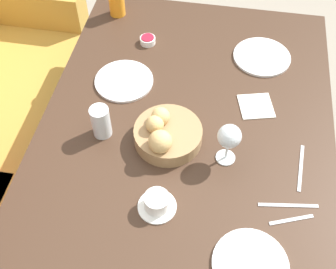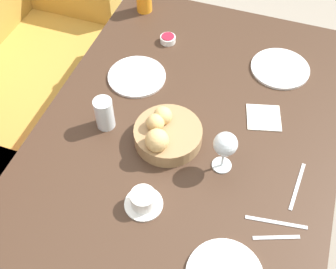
% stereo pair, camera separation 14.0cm
% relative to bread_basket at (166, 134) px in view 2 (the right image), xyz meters
% --- Properties ---
extents(ground_plane, '(10.00, 10.00, 0.00)m').
position_rel_bread_basket_xyz_m(ground_plane, '(0.05, -0.06, -0.78)').
color(ground_plane, gray).
extents(dining_table, '(1.48, 1.02, 0.74)m').
position_rel_bread_basket_xyz_m(dining_table, '(0.05, -0.06, -0.12)').
color(dining_table, '#3D281C').
rests_on(dining_table, ground_plane).
extents(bread_basket, '(0.23, 0.23, 0.12)m').
position_rel_bread_basket_xyz_m(bread_basket, '(0.00, 0.00, 0.00)').
color(bread_basket, '#99754C').
rests_on(bread_basket, dining_table).
extents(plate_near_right, '(0.23, 0.23, 0.01)m').
position_rel_bread_basket_xyz_m(plate_near_right, '(0.47, -0.30, -0.03)').
color(plate_near_right, white).
rests_on(plate_near_right, dining_table).
extents(plate_far_center, '(0.22, 0.22, 0.01)m').
position_rel_bread_basket_xyz_m(plate_far_center, '(0.25, 0.21, -0.03)').
color(plate_far_center, white).
rests_on(plate_far_center, dining_table).
extents(water_tumbler, '(0.06, 0.06, 0.12)m').
position_rel_bread_basket_xyz_m(water_tumbler, '(-0.00, 0.22, 0.02)').
color(water_tumbler, silver).
rests_on(water_tumbler, dining_table).
extents(wine_glass, '(0.08, 0.08, 0.16)m').
position_rel_bread_basket_xyz_m(wine_glass, '(-0.04, -0.20, 0.07)').
color(wine_glass, silver).
rests_on(wine_glass, dining_table).
extents(coffee_cup, '(0.12, 0.12, 0.06)m').
position_rel_bread_basket_xyz_m(coffee_cup, '(-0.25, -0.02, -0.01)').
color(coffee_cup, white).
rests_on(coffee_cup, dining_table).
extents(jam_bowl_berry, '(0.06, 0.06, 0.03)m').
position_rel_bread_basket_xyz_m(jam_bowl_berry, '(0.48, 0.16, -0.02)').
color(jam_bowl_berry, white).
rests_on(jam_bowl_berry, dining_table).
extents(fork_silver, '(0.04, 0.18, 0.00)m').
position_rel_bread_basket_xyz_m(fork_silver, '(-0.18, -0.41, -0.04)').
color(fork_silver, '#B7B7BC').
rests_on(fork_silver, dining_table).
extents(knife_silver, '(0.18, 0.03, 0.00)m').
position_rel_bread_basket_xyz_m(knife_silver, '(-0.03, -0.45, -0.04)').
color(knife_silver, '#B7B7BC').
rests_on(knife_silver, dining_table).
extents(spoon_coffee, '(0.06, 0.13, 0.00)m').
position_rel_bread_basket_xyz_m(spoon_coffee, '(-0.22, -0.42, -0.04)').
color(spoon_coffee, '#B7B7BC').
rests_on(spoon_coffee, dining_table).
extents(napkin, '(0.14, 0.14, 0.00)m').
position_rel_bread_basket_xyz_m(napkin, '(0.21, -0.29, -0.04)').
color(napkin, silver).
rests_on(napkin, dining_table).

